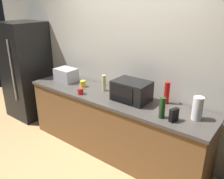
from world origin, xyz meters
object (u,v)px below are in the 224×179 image
at_px(cordless_phone, 174,115).
at_px(mug_red, 80,91).
at_px(bottle_hot_sauce, 167,93).
at_px(toaster_oven, 66,75).
at_px(microwave, 131,91).
at_px(refrigerator, 27,71).
at_px(bottle_wine, 162,108).
at_px(bottle_vinegar, 104,83).
at_px(mug_yellow, 83,84).
at_px(paper_towel_roll, 198,108).

bearing_deg(cordless_phone, mug_red, -159.31).
bearing_deg(bottle_hot_sauce, mug_red, -157.77).
relative_size(toaster_oven, bottle_hot_sauce, 1.17).
xyz_separation_m(microwave, toaster_oven, (-1.29, 0.01, -0.03)).
bearing_deg(toaster_oven, refrigerator, -176.71).
distance_m(cordless_phone, bottle_wine, 0.15).
relative_size(cordless_phone, bottle_vinegar, 0.63).
bearing_deg(toaster_oven, microwave, -0.54).
xyz_separation_m(cordless_phone, bottle_hot_sauce, (-0.27, 0.39, 0.07)).
height_order(microwave, mug_yellow, microwave).
bearing_deg(bottle_hot_sauce, mug_yellow, -170.80).
height_order(refrigerator, mug_yellow, refrigerator).
distance_m(microwave, bottle_wine, 0.58).
xyz_separation_m(paper_towel_roll, bottle_vinegar, (-1.39, 0.05, -0.02)).
bearing_deg(cordless_phone, bottle_vinegar, -173.55).
height_order(refrigerator, bottle_vinegar, refrigerator).
bearing_deg(refrigerator, bottle_hot_sauce, 4.99).
bearing_deg(paper_towel_roll, microwave, -179.86).
xyz_separation_m(bottle_wine, mug_red, (-1.24, -0.06, -0.08)).
distance_m(refrigerator, mug_red, 1.66).
xyz_separation_m(bottle_wine, bottle_hot_sauce, (-0.13, 0.39, 0.02)).
bearing_deg(cordless_phone, bottle_hot_sauce, 143.34).
bearing_deg(bottle_wine, mug_yellow, 172.61).
bearing_deg(microwave, refrigerator, -178.82).
bearing_deg(bottle_vinegar, microwave, -5.60).
height_order(cordless_phone, bottle_vinegar, bottle_vinegar).
xyz_separation_m(bottle_hot_sauce, mug_red, (-1.11, -0.45, -0.10)).
relative_size(paper_towel_roll, mug_red, 3.14).
xyz_separation_m(refrigerator, microwave, (2.34, 0.05, 0.13)).
xyz_separation_m(refrigerator, paper_towel_roll, (3.21, 0.05, 0.13)).
distance_m(bottle_wine, bottle_vinegar, 1.09).
relative_size(microwave, bottle_hot_sauce, 1.64).
bearing_deg(paper_towel_roll, toaster_oven, 179.74).
bearing_deg(bottle_hot_sauce, bottle_wine, -71.43).
bearing_deg(microwave, bottle_vinegar, 174.40).
bearing_deg(bottle_wine, toaster_oven, 173.32).
height_order(cordless_phone, bottle_hot_sauce, bottle_hot_sauce).
height_order(toaster_oven, cordless_phone, toaster_oven).
bearing_deg(microwave, paper_towel_roll, 0.14).
bearing_deg(cordless_phone, refrigerator, -164.77).
bearing_deg(microwave, mug_red, -159.39).
relative_size(refrigerator, cordless_phone, 12.00).
relative_size(bottle_wine, bottle_hot_sauce, 0.85).
bearing_deg(bottle_wine, microwave, 159.67).
distance_m(bottle_wine, mug_yellow, 1.44).
bearing_deg(bottle_wine, paper_towel_roll, 31.98).
relative_size(microwave, mug_red, 5.58).
xyz_separation_m(paper_towel_roll, cordless_phone, (-0.19, -0.20, -0.06)).
bearing_deg(microwave, mug_yellow, -178.85).
bearing_deg(microwave, toaster_oven, 179.46).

